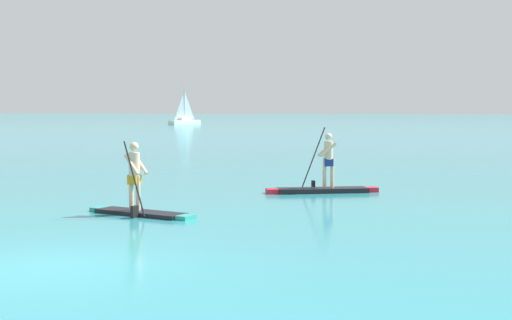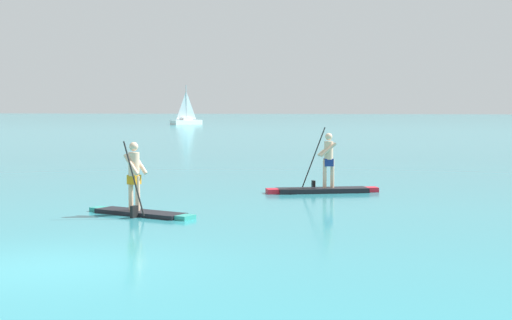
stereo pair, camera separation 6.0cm
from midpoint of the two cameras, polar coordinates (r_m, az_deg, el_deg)
ground at (r=12.74m, az=-15.30°, el=-7.65°), size 440.00×440.00×0.00m
paddleboarder_mid_center at (r=18.17m, az=-8.61°, el=-2.83°), size 2.85×1.48×1.79m
paddleboarder_far_right at (r=22.68m, az=5.08°, el=-1.64°), size 3.29×1.50×1.92m
sailboat_left_horizon at (r=103.45m, az=-5.17°, el=3.02°), size 3.59×4.70×5.27m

